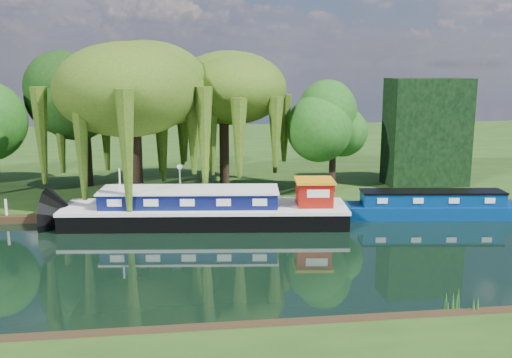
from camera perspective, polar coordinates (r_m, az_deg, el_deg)
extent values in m
plane|color=black|center=(28.42, -8.58, -8.17)|extent=(120.00, 120.00, 0.00)
cube|color=#1C390F|center=(61.49, -7.97, 2.66)|extent=(120.00, 52.00, 0.45)
cube|color=black|center=(34.47, -5.07, -3.84)|extent=(17.09, 5.51, 1.12)
cube|color=silver|center=(34.31, -5.09, -2.79)|extent=(17.19, 5.59, 0.21)
cube|color=#0C1241|center=(34.25, -6.66, -1.89)|extent=(10.63, 3.79, 0.89)
cube|color=silver|center=(34.14, -6.68, -1.08)|extent=(10.84, 3.99, 0.11)
cube|color=maroon|center=(34.29, 5.84, -1.42)|extent=(2.26, 2.26, 1.40)
cube|color=orange|center=(34.13, 5.86, -0.15)|extent=(2.52, 2.52, 0.15)
cylinder|color=silver|center=(34.74, -13.44, -0.80)|extent=(0.09, 0.09, 2.24)
cube|color=navy|center=(37.58, 17.12, -3.15)|extent=(12.75, 3.58, 0.94)
cube|color=navy|center=(37.38, 17.20, -1.86)|extent=(8.94, 2.61, 0.79)
cube|color=black|center=(37.28, 17.24, -1.20)|extent=(9.06, 2.72, 0.10)
cube|color=silver|center=(35.74, 12.53, -2.15)|extent=(0.63, 0.13, 0.34)
cube|color=silver|center=(36.30, 15.93, -2.11)|extent=(0.63, 0.13, 0.34)
cube|color=silver|center=(36.98, 19.21, -2.07)|extent=(0.63, 0.13, 0.34)
cube|color=silver|center=(37.78, 22.36, -2.02)|extent=(0.63, 0.13, 0.34)
imported|color=silver|center=(37.97, 16.16, -3.49)|extent=(2.94, 2.71, 1.29)
cylinder|color=black|center=(38.93, -11.82, 2.29)|extent=(0.78, 0.78, 6.01)
ellipsoid|color=#31490F|center=(38.50, -12.09, 8.68)|extent=(8.40, 8.40, 5.42)
cylinder|color=black|center=(41.65, -3.19, 2.72)|extent=(0.77, 0.77, 5.46)
ellipsoid|color=#31490F|center=(41.24, -3.25, 8.14)|extent=(7.46, 7.46, 4.82)
cylinder|color=black|center=(44.28, -16.57, 3.76)|extent=(0.67, 0.67, 6.96)
ellipsoid|color=black|center=(44.02, -16.78, 7.43)|extent=(5.57, 5.57, 5.57)
cylinder|color=black|center=(41.01, 7.67, 2.32)|extent=(0.45, 0.45, 5.21)
ellipsoid|color=#164912|center=(40.73, 7.75, 5.28)|extent=(4.17, 4.17, 4.17)
cube|color=black|center=(44.95, 16.69, 4.53)|extent=(6.00, 3.00, 8.00)
cylinder|color=silver|center=(38.12, -7.59, -0.67)|extent=(0.10, 0.10, 2.20)
sphere|color=white|center=(37.88, -7.64, 1.22)|extent=(0.36, 0.36, 0.36)
cylinder|color=silver|center=(37.78, -23.72, -2.60)|extent=(0.16, 0.16, 1.00)
cylinder|color=silver|center=(36.52, -14.66, -2.45)|extent=(0.16, 0.16, 1.00)
cylinder|color=silver|center=(36.27, -3.62, -2.19)|extent=(0.16, 0.16, 1.00)
cylinder|color=silver|center=(37.12, 5.66, -1.90)|extent=(0.16, 0.16, 1.00)
cone|color=#194E15|center=(23.41, 19.61, -11.66)|extent=(1.20, 1.20, 1.10)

